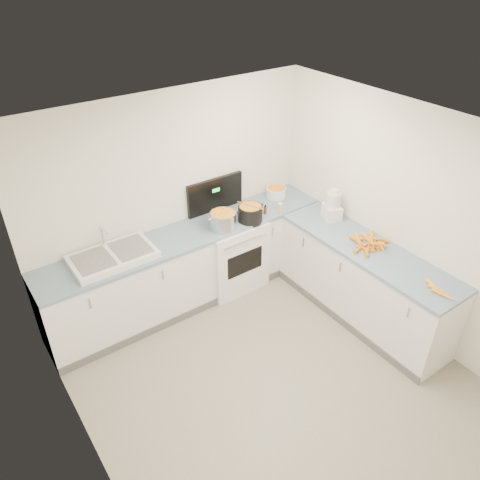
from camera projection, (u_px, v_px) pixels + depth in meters
floor at (279, 386)px, 4.67m from camera, size 3.50×4.00×0.00m
ceiling at (295, 151)px, 3.31m from camera, size 3.50×4.00×0.00m
wall_back at (173, 199)px, 5.36m from camera, size 3.50×0.00×2.50m
wall_left at (86, 384)px, 3.14m from camera, size 0.00×4.00×2.50m
wall_right at (415, 227)px, 4.84m from camera, size 0.00×4.00×2.50m
counter_back at (190, 266)px, 5.58m from camera, size 3.50×0.62×0.94m
counter_right at (363, 282)px, 5.33m from camera, size 0.62×2.20×0.94m
stove at (229, 251)px, 5.83m from camera, size 0.76×0.65×1.36m
sink at (113, 257)px, 4.87m from camera, size 0.86×0.52×0.31m
steel_pot at (223, 221)px, 5.36m from camera, size 0.36×0.36×0.22m
black_pot at (250, 214)px, 5.52m from camera, size 0.34×0.34×0.21m
wooden_spoon at (250, 206)px, 5.46m from camera, size 0.15×0.33×0.01m
mixing_bowl at (276, 192)px, 6.04m from camera, size 0.34×0.34×0.12m
extract_bottle at (265, 210)px, 5.67m from camera, size 0.04×0.04×0.10m
spice_jar at (280, 208)px, 5.71m from camera, size 0.06×0.06×0.10m
food_processor at (332, 206)px, 5.52m from camera, size 0.25×0.28×0.38m
carrot_pile at (369, 243)px, 5.08m from camera, size 0.48×0.48×0.10m
peeled_carrots at (440, 291)px, 4.42m from camera, size 0.12×0.36×0.04m
peelings at (92, 259)px, 4.76m from camera, size 0.21×0.21×0.01m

